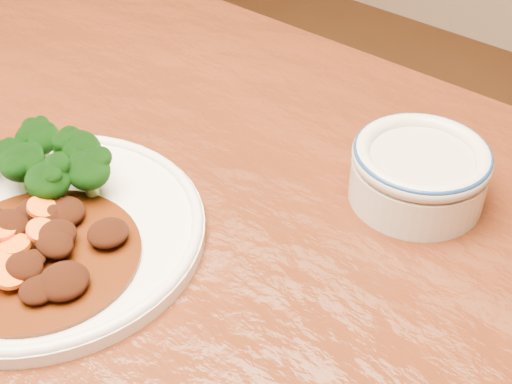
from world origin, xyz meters
The scene contains 5 objects.
dining_table centered at (0.00, 0.00, 0.67)m, with size 1.50×0.91×0.75m.
dinner_plate centered at (-0.01, -0.02, 0.76)m, with size 0.28×0.28×0.02m.
broccoli_florets centered at (-0.06, 0.02, 0.79)m, with size 0.14×0.10×0.05m.
mince_stew centered at (0.01, -0.04, 0.77)m, with size 0.17×0.17×0.03m.
dip_bowl centered at (0.21, 0.24, 0.78)m, with size 0.13×0.13×0.06m.
Camera 1 is at (0.43, -0.26, 1.18)m, focal length 50.00 mm.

